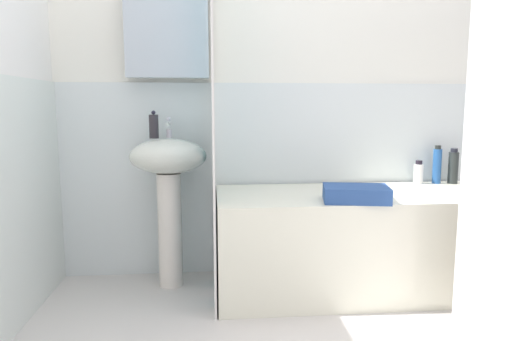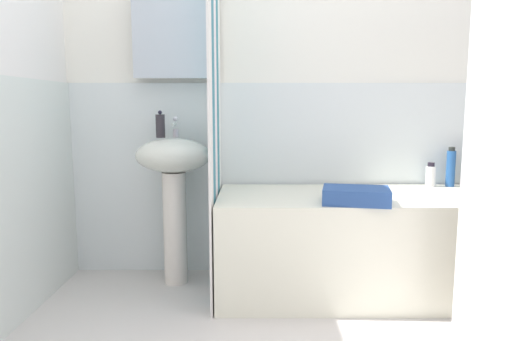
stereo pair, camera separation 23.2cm
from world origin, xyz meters
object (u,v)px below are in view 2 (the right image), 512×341
soap_dispenser (161,126)px  conditioner_bottle (469,170)px  towel_folded (357,196)px  bathtub (361,244)px  sink (175,178)px  shampoo_bottle (431,175)px  body_wash_bottle (452,168)px

soap_dispenser → conditioner_bottle: soap_dispenser is taller
towel_folded → bathtub: bearing=69.9°
sink → soap_dispenser: (-0.08, 0.06, 0.30)m
bathtub → sink: bearing=172.2°
sink → bathtub: 1.14m
shampoo_bottle → towel_folded: bearing=-138.5°
bathtub → towel_folded: (-0.08, -0.23, 0.32)m
sink → shampoo_bottle: 1.56m
sink → towel_folded: bearing=-20.9°
conditioner_bottle → towel_folded: bearing=-148.4°
shampoo_bottle → conditioner_bottle: bearing=-3.9°
bathtub → shampoo_bottle: shampoo_bottle is taller
conditioner_bottle → shampoo_bottle: conditioner_bottle is taller
towel_folded → sink: bearing=159.1°
sink → towel_folded: size_ratio=2.63×
conditioner_bottle → body_wash_bottle: size_ratio=0.92×
sink → body_wash_bottle: size_ratio=3.59×
soap_dispenser → bathtub: soap_dispenser is taller
sink → conditioner_bottle: bearing=3.4°
conditioner_bottle → sink: bearing=-176.6°
sink → shampoo_bottle: sink is taller
conditioner_bottle → towel_folded: size_ratio=0.68×
soap_dispenser → shampoo_bottle: 1.67m
conditioner_bottle → body_wash_bottle: body_wash_bottle is taller
bathtub → towel_folded: 0.41m
bathtub → conditioner_bottle: size_ratio=7.15×
shampoo_bottle → towel_folded: size_ratio=0.45×
soap_dispenser → sink: bearing=-35.7°
bathtub → soap_dispenser: bearing=169.9°
body_wash_bottle → bathtub: bearing=-156.1°
soap_dispenser → bathtub: bearing=-10.1°
towel_folded → conditioner_bottle: bearing=31.6°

